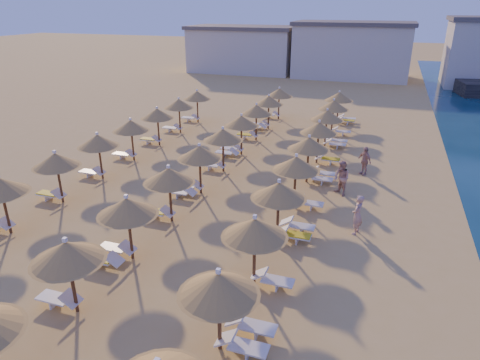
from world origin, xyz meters
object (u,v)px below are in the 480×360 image
at_px(parasol_row_west, 199,153).
at_px(beachgoer_c, 364,161).
at_px(parasol_row_east, 296,164).
at_px(beachgoer_b, 342,178).
at_px(beachgoer_a, 357,215).

bearing_deg(parasol_row_west, beachgoer_c, 35.09).
xyz_separation_m(parasol_row_east, beachgoer_c, (3.00, 5.73, -1.41)).
height_order(parasol_row_east, beachgoer_b, parasol_row_east).
bearing_deg(beachgoer_b, beachgoer_c, 118.79).
bearing_deg(beachgoer_b, beachgoer_a, -29.83).
bearing_deg(parasol_row_east, beachgoer_b, 47.77).
height_order(parasol_row_east, beachgoer_c, parasol_row_east).
distance_m(parasol_row_east, parasol_row_west, 5.15).
bearing_deg(beachgoer_c, parasol_row_west, -100.64).
distance_m(parasol_row_west, beachgoer_a, 8.66).
distance_m(parasol_row_east, beachgoer_c, 6.62).
distance_m(beachgoer_b, beachgoer_a, 4.19).
xyz_separation_m(parasol_row_west, beachgoer_c, (8.16, 5.73, -1.41)).
height_order(beachgoer_b, beachgoer_c, beachgoer_b).
relative_size(parasol_row_west, beachgoer_c, 20.97).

